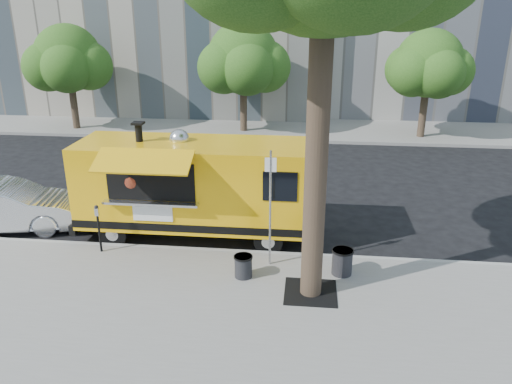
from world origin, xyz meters
TOP-DOWN VIEW (x-y plane):
  - ground at (0.00, 0.00)m, footprint 120.00×120.00m
  - sidewalk at (0.00, -4.00)m, footprint 60.00×6.00m
  - curb at (0.00, -0.93)m, footprint 60.00×0.14m
  - far_sidewalk at (0.00, 13.50)m, footprint 60.00×5.00m
  - tree_well at (2.60, -2.80)m, footprint 1.20×1.20m
  - far_tree_a at (-10.00, 12.30)m, footprint 3.42×3.42m
  - far_tree_b at (-1.00, 12.70)m, footprint 3.60×3.60m
  - far_tree_c at (8.00, 12.40)m, footprint 3.24×3.24m
  - sign_post at (1.55, -1.55)m, footprint 0.28×0.06m
  - parking_meter at (-3.00, -1.35)m, footprint 0.11×0.11m
  - food_truck at (-0.80, 0.17)m, footprint 6.74×3.11m
  - sedan at (-6.47, 0.03)m, footprint 4.69×2.42m
  - trash_bin_left at (3.35, -1.85)m, footprint 0.54×0.54m
  - trash_bin_right at (0.97, -2.26)m, footprint 0.46×0.46m

SIDE VIEW (x-z plane):
  - ground at x=0.00m, z-range 0.00..0.00m
  - sidewalk at x=0.00m, z-range 0.00..0.15m
  - curb at x=0.00m, z-range -0.01..0.15m
  - far_sidewalk at x=0.00m, z-range 0.00..0.15m
  - tree_well at x=2.60m, z-range 0.14..0.17m
  - trash_bin_right at x=0.97m, z-range 0.17..0.72m
  - trash_bin_left at x=3.35m, z-range 0.17..0.82m
  - sedan at x=-6.47m, z-range 0.00..1.47m
  - parking_meter at x=-3.00m, z-range 0.31..1.65m
  - food_truck at x=-0.80m, z-range -0.10..3.22m
  - sign_post at x=1.55m, z-range 0.35..3.35m
  - far_tree_c at x=8.00m, z-range 1.11..6.32m
  - far_tree_a at x=-10.00m, z-range 1.10..6.45m
  - far_tree_b at x=-1.00m, z-range 1.08..6.58m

